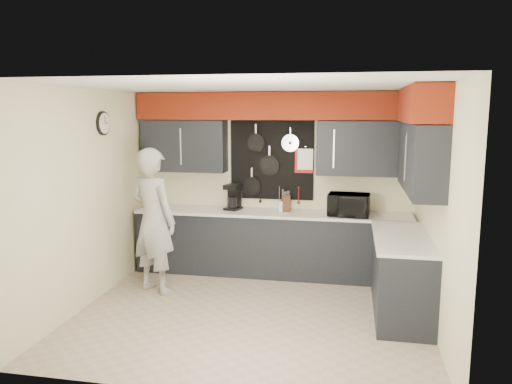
% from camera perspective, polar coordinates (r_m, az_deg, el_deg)
% --- Properties ---
extents(ground, '(4.00, 4.00, 0.00)m').
position_cam_1_polar(ground, '(6.00, -0.48, -13.63)').
color(ground, tan).
rests_on(ground, ground).
extents(back_wall_assembly, '(4.00, 0.36, 2.60)m').
position_cam_1_polar(back_wall_assembly, '(7.11, 2.15, 6.64)').
color(back_wall_assembly, beige).
rests_on(back_wall_assembly, ground).
extents(right_wall_assembly, '(0.36, 3.50, 2.60)m').
position_cam_1_polar(right_wall_assembly, '(5.74, 18.55, 4.88)').
color(right_wall_assembly, beige).
rests_on(right_wall_assembly, ground).
extents(left_wall_assembly, '(0.05, 3.50, 2.60)m').
position_cam_1_polar(left_wall_assembly, '(6.33, -18.45, -0.30)').
color(left_wall_assembly, beige).
rests_on(left_wall_assembly, ground).
extents(base_cabinets, '(3.95, 2.20, 0.92)m').
position_cam_1_polar(base_cabinets, '(6.84, 5.47, -6.71)').
color(base_cabinets, black).
rests_on(base_cabinets, ground).
extents(microwave, '(0.58, 0.42, 0.30)m').
position_cam_1_polar(microwave, '(6.89, 10.54, -1.45)').
color(microwave, black).
rests_on(microwave, base_cabinets).
extents(knife_block, '(0.11, 0.11, 0.24)m').
position_cam_1_polar(knife_block, '(7.09, 3.51, -1.30)').
color(knife_block, '#371B11').
rests_on(knife_block, base_cabinets).
extents(utensil_crock, '(0.11, 0.11, 0.15)m').
position_cam_1_polar(utensil_crock, '(7.11, 3.01, -1.63)').
color(utensil_crock, white).
rests_on(utensil_crock, base_cabinets).
extents(coffee_maker, '(0.26, 0.29, 0.37)m').
position_cam_1_polar(coffee_maker, '(7.24, -2.58, -0.49)').
color(coffee_maker, black).
rests_on(coffee_maker, base_cabinets).
extents(person, '(0.81, 0.69, 1.88)m').
position_cam_1_polar(person, '(6.55, -11.62, -3.22)').
color(person, '#A2A2A0').
rests_on(person, ground).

